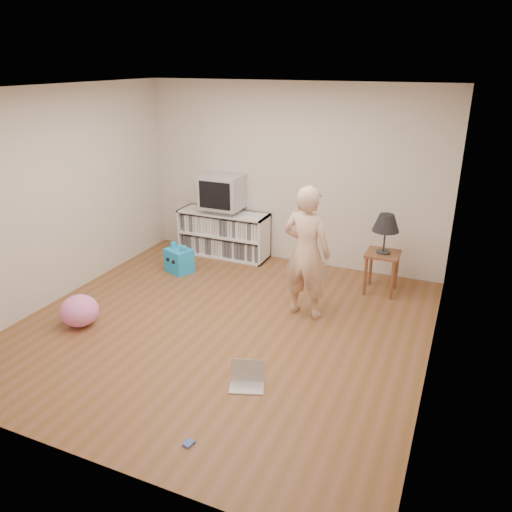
{
  "coord_description": "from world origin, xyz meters",
  "views": [
    {
      "loc": [
        2.36,
        -4.47,
        2.87
      ],
      "look_at": [
        0.25,
        0.4,
        0.76
      ],
      "focal_mm": 35.0,
      "sensor_mm": 36.0,
      "label": 1
    }
  ],
  "objects_px": {
    "media_unit": "(224,233)",
    "person": "(307,253)",
    "table_lamp": "(386,224)",
    "crt_tv": "(223,191)",
    "plush_blue": "(179,260)",
    "laptop": "(247,379)",
    "side_table": "(382,262)",
    "dvd_deck": "(223,210)",
    "plush_pink": "(80,311)"
  },
  "relations": [
    {
      "from": "media_unit",
      "to": "side_table",
      "type": "distance_m",
      "value": 2.52
    },
    {
      "from": "dvd_deck",
      "to": "side_table",
      "type": "distance_m",
      "value": 2.53
    },
    {
      "from": "crt_tv",
      "to": "side_table",
      "type": "xyz_separation_m",
      "value": [
        2.48,
        -0.37,
        -0.6
      ]
    },
    {
      "from": "dvd_deck",
      "to": "laptop",
      "type": "relative_size",
      "value": 1.17
    },
    {
      "from": "laptop",
      "to": "side_table",
      "type": "bearing_deg",
      "value": 53.92
    },
    {
      "from": "table_lamp",
      "to": "laptop",
      "type": "distance_m",
      "value": 2.79
    },
    {
      "from": "crt_tv",
      "to": "plush_blue",
      "type": "relative_size",
      "value": 1.36
    },
    {
      "from": "plush_pink",
      "to": "table_lamp",
      "type": "bearing_deg",
      "value": 37.06
    },
    {
      "from": "media_unit",
      "to": "dvd_deck",
      "type": "relative_size",
      "value": 3.11
    },
    {
      "from": "person",
      "to": "plush_pink",
      "type": "distance_m",
      "value": 2.69
    },
    {
      "from": "media_unit",
      "to": "table_lamp",
      "type": "distance_m",
      "value": 2.58
    },
    {
      "from": "media_unit",
      "to": "side_table",
      "type": "height_order",
      "value": "media_unit"
    },
    {
      "from": "crt_tv",
      "to": "media_unit",
      "type": "bearing_deg",
      "value": 90.0
    },
    {
      "from": "dvd_deck",
      "to": "person",
      "type": "relative_size",
      "value": 0.28
    },
    {
      "from": "crt_tv",
      "to": "plush_pink",
      "type": "height_order",
      "value": "crt_tv"
    },
    {
      "from": "dvd_deck",
      "to": "crt_tv",
      "type": "relative_size",
      "value": 0.75
    },
    {
      "from": "side_table",
      "to": "laptop",
      "type": "distance_m",
      "value": 2.68
    },
    {
      "from": "person",
      "to": "laptop",
      "type": "xyz_separation_m",
      "value": [
        -0.05,
        -1.56,
        -0.73
      ]
    },
    {
      "from": "crt_tv",
      "to": "laptop",
      "type": "xyz_separation_m",
      "value": [
        1.72,
        -2.9,
        -0.96
      ]
    },
    {
      "from": "side_table",
      "to": "plush_pink",
      "type": "height_order",
      "value": "side_table"
    },
    {
      "from": "person",
      "to": "plush_blue",
      "type": "xyz_separation_m",
      "value": [
        -2.06,
        0.51,
        -0.61
      ]
    },
    {
      "from": "table_lamp",
      "to": "plush_blue",
      "type": "xyz_separation_m",
      "value": [
        -2.78,
        -0.47,
        -0.76
      ]
    },
    {
      "from": "laptop",
      "to": "table_lamp",
      "type": "bearing_deg",
      "value": 53.92
    },
    {
      "from": "person",
      "to": "plush_pink",
      "type": "xyz_separation_m",
      "value": [
        -2.28,
        -1.29,
        -0.61
      ]
    },
    {
      "from": "media_unit",
      "to": "dvd_deck",
      "type": "height_order",
      "value": "dvd_deck"
    },
    {
      "from": "crt_tv",
      "to": "plush_pink",
      "type": "bearing_deg",
      "value": -101.13
    },
    {
      "from": "table_lamp",
      "to": "plush_blue",
      "type": "height_order",
      "value": "table_lamp"
    },
    {
      "from": "dvd_deck",
      "to": "plush_pink",
      "type": "relative_size",
      "value": 1.05
    },
    {
      "from": "crt_tv",
      "to": "side_table",
      "type": "height_order",
      "value": "crt_tv"
    },
    {
      "from": "person",
      "to": "laptop",
      "type": "relative_size",
      "value": 4.11
    },
    {
      "from": "person",
      "to": "crt_tv",
      "type": "bearing_deg",
      "value": -30.73
    },
    {
      "from": "plush_pink",
      "to": "side_table",
      "type": "bearing_deg",
      "value": 37.06
    },
    {
      "from": "dvd_deck",
      "to": "laptop",
      "type": "bearing_deg",
      "value": -59.46
    },
    {
      "from": "side_table",
      "to": "person",
      "type": "distance_m",
      "value": 1.27
    },
    {
      "from": "dvd_deck",
      "to": "plush_blue",
      "type": "height_order",
      "value": "dvd_deck"
    },
    {
      "from": "table_lamp",
      "to": "person",
      "type": "distance_m",
      "value": 1.23
    },
    {
      "from": "media_unit",
      "to": "person",
      "type": "relative_size",
      "value": 0.88
    },
    {
      "from": "plush_blue",
      "to": "plush_pink",
      "type": "bearing_deg",
      "value": -75.39
    },
    {
      "from": "media_unit",
      "to": "plush_blue",
      "type": "distance_m",
      "value": 0.93
    },
    {
      "from": "plush_pink",
      "to": "crt_tv",
      "type": "bearing_deg",
      "value": 78.87
    },
    {
      "from": "media_unit",
      "to": "person",
      "type": "distance_m",
      "value": 2.27
    },
    {
      "from": "person",
      "to": "laptop",
      "type": "height_order",
      "value": "person"
    },
    {
      "from": "crt_tv",
      "to": "table_lamp",
      "type": "distance_m",
      "value": 2.51
    },
    {
      "from": "side_table",
      "to": "media_unit",
      "type": "bearing_deg",
      "value": 171.18
    },
    {
      "from": "dvd_deck",
      "to": "crt_tv",
      "type": "distance_m",
      "value": 0.29
    },
    {
      "from": "side_table",
      "to": "plush_blue",
      "type": "xyz_separation_m",
      "value": [
        -2.78,
        -0.47,
        -0.24
      ]
    },
    {
      "from": "laptop",
      "to": "plush_blue",
      "type": "relative_size",
      "value": 0.87
    },
    {
      "from": "media_unit",
      "to": "table_lamp",
      "type": "height_order",
      "value": "table_lamp"
    },
    {
      "from": "plush_pink",
      "to": "media_unit",
      "type": "bearing_deg",
      "value": 78.94
    },
    {
      "from": "laptop",
      "to": "plush_blue",
      "type": "distance_m",
      "value": 2.88
    }
  ]
}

